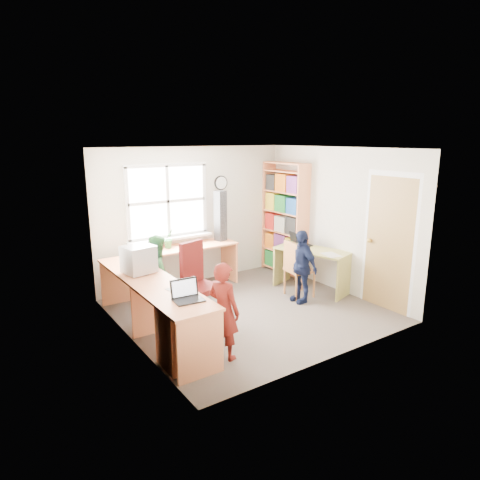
{
  "coord_description": "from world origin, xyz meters",
  "views": [
    {
      "loc": [
        -3.48,
        -4.91,
        2.55
      ],
      "look_at": [
        0.0,
        0.25,
        1.05
      ],
      "focal_mm": 32.0,
      "sensor_mm": 36.0,
      "label": 1
    }
  ],
  "objects_px": {
    "swivel_chair": "(198,286)",
    "cd_tower": "(220,216)",
    "wooden_chair": "(296,267)",
    "person_green": "(158,274)",
    "crt_monitor": "(139,259)",
    "laptop_left": "(187,295)",
    "l_desk": "(178,307)",
    "right_desk": "(312,261)",
    "person_navy": "(301,266)",
    "laptop_right": "(299,242)",
    "potted_plant": "(169,238)",
    "person_red": "(224,311)",
    "bookshelf": "(285,221)"
  },
  "relations": [
    {
      "from": "bookshelf",
      "to": "person_green",
      "type": "distance_m",
      "value": 2.84
    },
    {
      "from": "laptop_left",
      "to": "l_desk",
      "type": "bearing_deg",
      "value": 81.05
    },
    {
      "from": "person_red",
      "to": "person_navy",
      "type": "relative_size",
      "value": 1.01
    },
    {
      "from": "l_desk",
      "to": "cd_tower",
      "type": "relative_size",
      "value": 3.32
    },
    {
      "from": "laptop_left",
      "to": "cd_tower",
      "type": "height_order",
      "value": "cd_tower"
    },
    {
      "from": "right_desk",
      "to": "cd_tower",
      "type": "bearing_deg",
      "value": 110.96
    },
    {
      "from": "crt_monitor",
      "to": "person_navy",
      "type": "distance_m",
      "value": 2.51
    },
    {
      "from": "swivel_chair",
      "to": "wooden_chair",
      "type": "xyz_separation_m",
      "value": [
        1.72,
        -0.15,
        0.03
      ]
    },
    {
      "from": "swivel_chair",
      "to": "person_red",
      "type": "relative_size",
      "value": 0.95
    },
    {
      "from": "cd_tower",
      "to": "potted_plant",
      "type": "bearing_deg",
      "value": 164.71
    },
    {
      "from": "bookshelf",
      "to": "laptop_right",
      "type": "bearing_deg",
      "value": -108.62
    },
    {
      "from": "l_desk",
      "to": "right_desk",
      "type": "bearing_deg",
      "value": 9.35
    },
    {
      "from": "right_desk",
      "to": "person_green",
      "type": "xyz_separation_m",
      "value": [
        -2.54,
        0.57,
        0.07
      ]
    },
    {
      "from": "l_desk",
      "to": "cd_tower",
      "type": "bearing_deg",
      "value": 45.61
    },
    {
      "from": "right_desk",
      "to": "cd_tower",
      "type": "xyz_separation_m",
      "value": [
        -1.02,
        1.29,
        0.68
      ]
    },
    {
      "from": "laptop_right",
      "to": "potted_plant",
      "type": "relative_size",
      "value": 1.12
    },
    {
      "from": "right_desk",
      "to": "laptop_right",
      "type": "relative_size",
      "value": 3.71
    },
    {
      "from": "bookshelf",
      "to": "laptop_left",
      "type": "relative_size",
      "value": 5.98
    },
    {
      "from": "crt_monitor",
      "to": "laptop_left",
      "type": "height_order",
      "value": "crt_monitor"
    },
    {
      "from": "crt_monitor",
      "to": "person_navy",
      "type": "xyz_separation_m",
      "value": [
        2.41,
        -0.58,
        -0.36
      ]
    },
    {
      "from": "swivel_chair",
      "to": "crt_monitor",
      "type": "relative_size",
      "value": 2.5
    },
    {
      "from": "l_desk",
      "to": "right_desk",
      "type": "xyz_separation_m",
      "value": [
        2.72,
        0.45,
        0.06
      ]
    },
    {
      "from": "l_desk",
      "to": "cd_tower",
      "type": "xyz_separation_m",
      "value": [
        1.7,
        1.74,
        0.74
      ]
    },
    {
      "from": "potted_plant",
      "to": "person_red",
      "type": "bearing_deg",
      "value": -100.38
    },
    {
      "from": "laptop_left",
      "to": "bookshelf",
      "type": "bearing_deg",
      "value": 37.16
    },
    {
      "from": "right_desk",
      "to": "potted_plant",
      "type": "bearing_deg",
      "value": 129.57
    },
    {
      "from": "l_desk",
      "to": "bookshelf",
      "type": "relative_size",
      "value": 1.4
    },
    {
      "from": "laptop_left",
      "to": "crt_monitor",
      "type": "bearing_deg",
      "value": 98.7
    },
    {
      "from": "person_navy",
      "to": "person_green",
      "type": "bearing_deg",
      "value": -111.7
    },
    {
      "from": "swivel_chair",
      "to": "laptop_right",
      "type": "bearing_deg",
      "value": -8.72
    },
    {
      "from": "swivel_chair",
      "to": "cd_tower",
      "type": "xyz_separation_m",
      "value": [
        1.13,
        1.23,
        0.72
      ]
    },
    {
      "from": "laptop_right",
      "to": "person_navy",
      "type": "distance_m",
      "value": 0.84
    },
    {
      "from": "laptop_right",
      "to": "person_navy",
      "type": "bearing_deg",
      "value": 146.76
    },
    {
      "from": "l_desk",
      "to": "right_desk",
      "type": "distance_m",
      "value": 2.76
    },
    {
      "from": "person_green",
      "to": "laptop_left",
      "type": "bearing_deg",
      "value": -174.02
    },
    {
      "from": "right_desk",
      "to": "laptop_left",
      "type": "xyz_separation_m",
      "value": [
        -2.84,
        -0.94,
        0.29
      ]
    },
    {
      "from": "swivel_chair",
      "to": "bookshelf",
      "type": "bearing_deg",
      "value": 5.77
    },
    {
      "from": "l_desk",
      "to": "laptop_right",
      "type": "height_order",
      "value": "laptop_right"
    },
    {
      "from": "l_desk",
      "to": "person_green",
      "type": "bearing_deg",
      "value": 79.85
    },
    {
      "from": "bookshelf",
      "to": "crt_monitor",
      "type": "distance_m",
      "value": 3.25
    },
    {
      "from": "wooden_chair",
      "to": "swivel_chair",
      "type": "bearing_deg",
      "value": -177.03
    },
    {
      "from": "l_desk",
      "to": "crt_monitor",
      "type": "distance_m",
      "value": 0.91
    },
    {
      "from": "cd_tower",
      "to": "person_green",
      "type": "xyz_separation_m",
      "value": [
        -1.52,
        -0.72,
        -0.61
      ]
    },
    {
      "from": "l_desk",
      "to": "potted_plant",
      "type": "relative_size",
      "value": 9.11
    },
    {
      "from": "right_desk",
      "to": "person_red",
      "type": "bearing_deg",
      "value": -172.73
    },
    {
      "from": "l_desk",
      "to": "person_red",
      "type": "height_order",
      "value": "person_red"
    },
    {
      "from": "bookshelf",
      "to": "swivel_chair",
      "type": "xyz_separation_m",
      "value": [
        -2.39,
        -0.96,
        -0.52
      ]
    },
    {
      "from": "wooden_chair",
      "to": "person_green",
      "type": "relative_size",
      "value": 0.79
    },
    {
      "from": "swivel_chair",
      "to": "laptop_right",
      "type": "xyz_separation_m",
      "value": [
        2.16,
        0.28,
        0.29
      ]
    },
    {
      "from": "person_navy",
      "to": "l_desk",
      "type": "bearing_deg",
      "value": -84.67
    }
  ]
}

